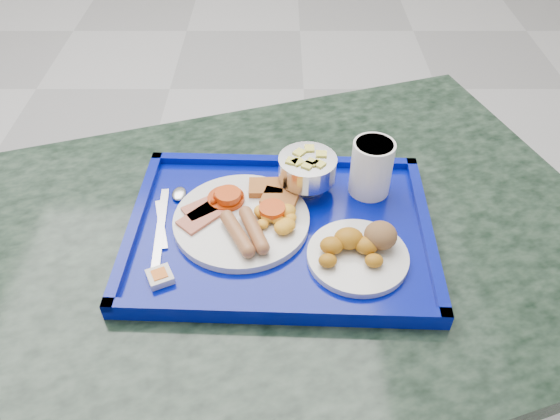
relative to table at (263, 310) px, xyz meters
name	(u,v)px	position (x,y,z in m)	size (l,w,h in m)	color
floor	(146,173)	(-0.52, 1.11, -0.55)	(6.00, 6.00, 0.00)	#9D9D9F
table	(263,310)	(0.00, 0.00, 0.00)	(1.37, 1.12, 0.74)	slate
tray	(280,230)	(0.03, 0.01, 0.20)	(0.51, 0.38, 0.03)	#030C8C
main_plate	(246,217)	(-0.02, 0.03, 0.22)	(0.23, 0.23, 0.04)	silver
bread_plate	(360,249)	(0.16, -0.05, 0.22)	(0.16, 0.16, 0.05)	silver
fruit_bowl	(307,169)	(0.08, 0.11, 0.25)	(0.10, 0.10, 0.07)	#AEAFB1
juice_cup	(372,166)	(0.19, 0.11, 0.26)	(0.07, 0.07, 0.10)	white
spoon	(174,202)	(-0.15, 0.07, 0.21)	(0.06, 0.15, 0.01)	#AEAFB1
knife	(161,227)	(-0.17, 0.01, 0.21)	(0.01, 0.19, 0.00)	#AEAFB1
jam_packet	(160,277)	(-0.15, -0.10, 0.21)	(0.05, 0.05, 0.01)	silver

